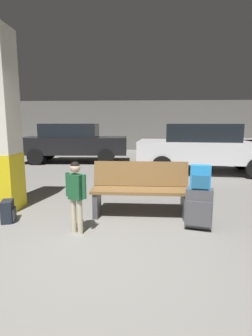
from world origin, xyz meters
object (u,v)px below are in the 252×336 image
bench (140,189)px  child (76,190)px  suitcase (199,208)px  parked_car_near (204,147)px  backpack_bright (200,177)px  parked_car_far (74,142)px  backpack_dark_floor (8,211)px

bench → child: 1.20m
suitcase → parked_car_near: parked_car_near is taller
backpack_bright → parked_car_far: bearing=117.9°
bench → parked_car_near: 4.51m
bench → backpack_bright: size_ratio=4.72×
child → parked_car_far: parked_car_far is taller
backpack_bright → suitcase: bearing=121.9°
parked_car_far → child: bearing=-75.4°
backpack_bright → backpack_dark_floor: bearing=177.5°
suitcase → backpack_bright: backpack_bright is taller
suitcase → child: 1.77m
backpack_bright → backpack_dark_floor: backpack_bright is taller
parked_car_far → suitcase: bearing=-62.1°
backpack_bright → backpack_dark_floor: (-2.91, 0.13, -0.60)m
suitcase → parked_car_near: bearing=76.6°
parked_car_near → parked_car_far: bearing=156.1°
suitcase → child: size_ratio=0.59×
child → bench: bearing=42.1°
bench → child: size_ratio=1.58×
backpack_dark_floor → parked_car_near: parked_car_near is taller
suitcase → child: bearing=-172.1°
bench → suitcase: bench is taller
child → backpack_dark_floor: (-1.18, 0.37, -0.46)m
backpack_dark_floor → parked_car_far: bearing=95.3°
parked_car_near → bench: bearing=-115.6°
suitcase → backpack_dark_floor: suitcase is taller
backpack_bright → child: 1.75m
parked_car_far → bench: bearing=-66.3°
backpack_dark_floor → parked_car_far: (-0.61, 6.53, 0.64)m
parked_car_far → backpack_bright: bearing=-62.1°
child → parked_car_near: parked_car_near is taller
suitcase → parked_car_near: 4.77m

